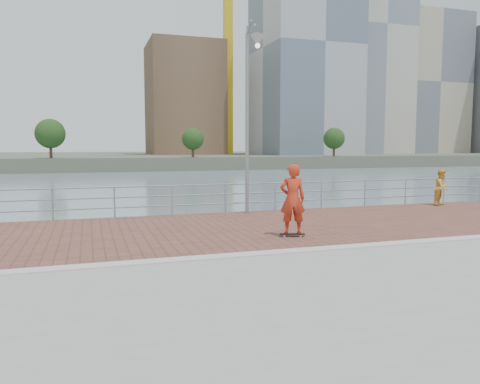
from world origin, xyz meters
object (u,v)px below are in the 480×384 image
object	(u,v)px
skateboarder	(293,199)
bystander	(442,187)
guardrail	(199,196)
street_lamp	(252,84)

from	to	relation	value
skateboarder	bystander	distance (m)	10.03
guardrail	street_lamp	xyz separation A→B (m)	(1.74, -0.99, 4.07)
skateboarder	street_lamp	bearing A→B (deg)	-77.91
street_lamp	bystander	xyz separation A→B (m)	(8.72, 0.18, -3.96)
guardrail	bystander	bearing A→B (deg)	-4.41
street_lamp	bystander	distance (m)	9.58
guardrail	street_lamp	bearing A→B (deg)	-29.66
street_lamp	skateboarder	size ratio (longest dim) A/B	3.43
guardrail	bystander	distance (m)	10.49
street_lamp	bystander	world-z (taller)	street_lamp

